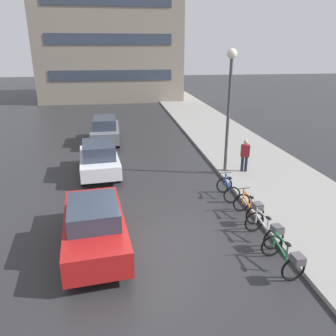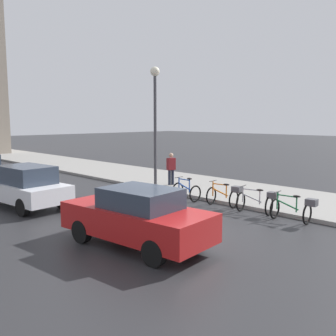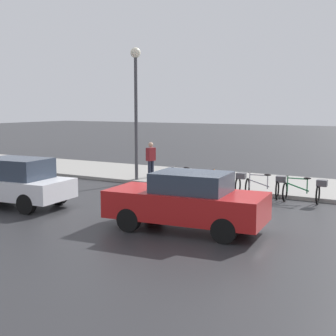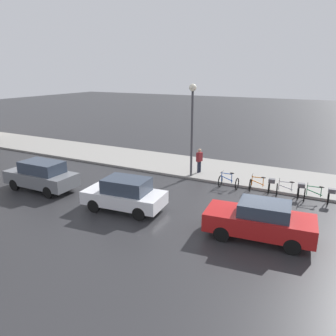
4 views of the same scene
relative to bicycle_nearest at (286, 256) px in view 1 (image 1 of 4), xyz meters
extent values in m
plane|color=#28282B|center=(-3.18, 2.07, -0.48)|extent=(140.00, 140.00, 0.00)
cube|color=gray|center=(2.82, 12.07, -0.41)|extent=(4.80, 60.00, 0.14)
torus|color=black|center=(-0.04, 0.72, -0.13)|extent=(0.70, 0.10, 0.69)
torus|color=black|center=(0.02, -0.39, -0.13)|extent=(0.70, 0.10, 0.69)
cube|color=#237042|center=(0.00, -0.03, 0.12)|extent=(0.04, 0.04, 0.50)
cube|color=#237042|center=(-0.04, 0.64, 0.16)|extent=(0.04, 0.04, 0.58)
cube|color=#237042|center=(-0.02, 0.30, 0.37)|extent=(0.07, 0.67, 0.04)
cube|color=#237042|center=(-0.02, 0.28, 0.07)|extent=(0.08, 0.76, 0.27)
ellipsoid|color=black|center=(0.00, -0.03, 0.40)|extent=(0.15, 0.27, 0.07)
cylinder|color=black|center=(-0.04, 0.64, 0.47)|extent=(0.50, 0.06, 0.03)
cube|color=#4C4C51|center=(0.03, -0.51, 0.27)|extent=(0.30, 0.36, 0.22)
torus|color=black|center=(0.00, 2.13, -0.12)|extent=(0.72, 0.17, 0.72)
torus|color=black|center=(0.17, 1.06, -0.12)|extent=(0.72, 0.17, 0.72)
cube|color=#ADAFB5|center=(0.11, 1.41, 0.13)|extent=(0.04, 0.04, 0.49)
cube|color=#ADAFB5|center=(0.01, 2.05, 0.17)|extent=(0.04, 0.04, 0.58)
cube|color=#ADAFB5|center=(0.06, 1.73, 0.38)|extent=(0.14, 0.65, 0.04)
cube|color=#ADAFB5|center=(0.07, 1.70, 0.08)|extent=(0.15, 0.73, 0.26)
ellipsoid|color=black|center=(0.11, 1.41, 0.40)|extent=(0.18, 0.28, 0.07)
cylinder|color=black|center=(0.01, 2.05, 0.48)|extent=(0.50, 0.11, 0.03)
cube|color=#4C4C51|center=(0.19, 0.94, 0.27)|extent=(0.33, 0.38, 0.22)
torus|color=black|center=(0.11, 3.60, -0.12)|extent=(0.71, 0.13, 0.71)
torus|color=black|center=(0.21, 2.59, -0.12)|extent=(0.71, 0.13, 0.71)
cube|color=orange|center=(0.18, 2.92, 0.12)|extent=(0.04, 0.04, 0.50)
cube|color=orange|center=(0.12, 3.52, 0.17)|extent=(0.04, 0.04, 0.59)
cube|color=orange|center=(0.15, 3.22, 0.38)|extent=(0.10, 0.61, 0.04)
cube|color=orange|center=(0.15, 3.20, 0.07)|extent=(0.10, 0.69, 0.25)
ellipsoid|color=black|center=(0.18, 2.92, 0.40)|extent=(0.16, 0.27, 0.07)
cylinder|color=black|center=(0.12, 3.52, 0.48)|extent=(0.50, 0.08, 0.03)
cube|color=#4C4C51|center=(0.22, 2.47, 0.27)|extent=(0.31, 0.37, 0.22)
torus|color=black|center=(-0.01, 5.33, -0.13)|extent=(0.69, 0.07, 0.69)
torus|color=black|center=(-0.02, 4.33, -0.13)|extent=(0.69, 0.07, 0.69)
cube|color=#234CA8|center=(-0.01, 4.65, 0.15)|extent=(0.04, 0.04, 0.56)
cube|color=#234CA8|center=(-0.01, 5.25, 0.15)|extent=(0.04, 0.04, 0.56)
cube|color=#234CA8|center=(-0.01, 4.95, 0.39)|extent=(0.04, 0.60, 0.04)
cube|color=#234CA8|center=(-0.01, 4.93, 0.09)|extent=(0.04, 0.68, 0.25)
ellipsoid|color=black|center=(-0.01, 4.65, 0.46)|extent=(0.14, 0.26, 0.07)
cylinder|color=black|center=(-0.01, 5.25, 0.45)|extent=(0.50, 0.03, 0.03)
cube|color=#AD1919|center=(-5.17, 1.94, 0.21)|extent=(2.17, 4.42, 0.74)
cube|color=#2D3847|center=(-5.16, 1.77, 0.85)|extent=(1.62, 2.09, 0.53)
cylinder|color=black|center=(-6.08, 3.18, -0.16)|extent=(0.28, 0.66, 0.64)
cylinder|color=black|center=(-4.54, 3.34, -0.16)|extent=(0.28, 0.66, 0.64)
cylinder|color=black|center=(-5.81, 0.55, -0.16)|extent=(0.28, 0.66, 0.64)
cylinder|color=black|center=(-4.27, 0.70, -0.16)|extent=(0.28, 0.66, 0.64)
cube|color=silver|center=(-5.33, 8.38, 0.16)|extent=(2.14, 4.07, 0.63)
cube|color=#2D3847|center=(-5.32, 8.23, 0.81)|extent=(1.65, 2.24, 0.66)
cylinder|color=black|center=(-6.23, 9.52, -0.16)|extent=(0.28, 0.66, 0.64)
cylinder|color=black|center=(-4.66, 9.66, -0.16)|extent=(0.28, 0.66, 0.64)
cylinder|color=black|center=(-6.00, 7.10, -0.16)|extent=(0.28, 0.66, 0.64)
cylinder|color=black|center=(-4.43, 7.25, -0.16)|extent=(0.28, 0.66, 0.64)
cube|color=slate|center=(-5.20, 14.19, 0.21)|extent=(1.78, 4.24, 0.73)
cube|color=#2D3847|center=(-5.20, 14.02, 0.89)|extent=(1.45, 2.38, 0.63)
cylinder|color=black|center=(-5.98, 15.48, -0.16)|extent=(0.23, 0.64, 0.64)
cylinder|color=black|center=(-4.46, 15.51, -0.16)|extent=(0.23, 0.64, 0.64)
cylinder|color=black|center=(-5.94, 12.87, -0.16)|extent=(0.23, 0.64, 0.64)
cylinder|color=black|center=(-4.42, 12.89, -0.16)|extent=(0.23, 0.64, 0.64)
cylinder|color=#1E2333|center=(1.54, 7.37, -0.03)|extent=(0.14, 0.14, 0.89)
cylinder|color=#1E2333|center=(1.72, 7.32, -0.03)|extent=(0.14, 0.14, 0.89)
cube|color=maroon|center=(1.63, 7.35, 0.71)|extent=(0.45, 0.33, 0.59)
sphere|color=tan|center=(1.63, 7.35, 1.14)|extent=(0.22, 0.22, 0.22)
cylinder|color=#424247|center=(0.73, 7.52, 2.23)|extent=(0.14, 0.14, 5.40)
sphere|color=#F2EACC|center=(0.73, 7.52, 5.10)|extent=(0.44, 0.44, 0.44)
cube|color=gray|center=(-4.86, 35.81, 8.14)|extent=(16.10, 10.72, 17.23)
cube|color=#333D4C|center=(-4.86, 30.41, 2.62)|extent=(13.20, 0.06, 1.10)
cube|color=#333D4C|center=(-4.86, 30.41, 6.30)|extent=(13.20, 0.06, 1.10)
cube|color=#333D4C|center=(-4.86, 30.41, 9.97)|extent=(13.20, 0.06, 1.10)
camera|label=1|loc=(-4.28, -6.95, 5.28)|focal=35.00mm
camera|label=2|loc=(-11.41, -5.53, 2.89)|focal=40.00mm
camera|label=3|loc=(-16.08, -3.85, 2.85)|focal=50.00mm
camera|label=4|loc=(-17.44, -0.39, 6.07)|focal=35.00mm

